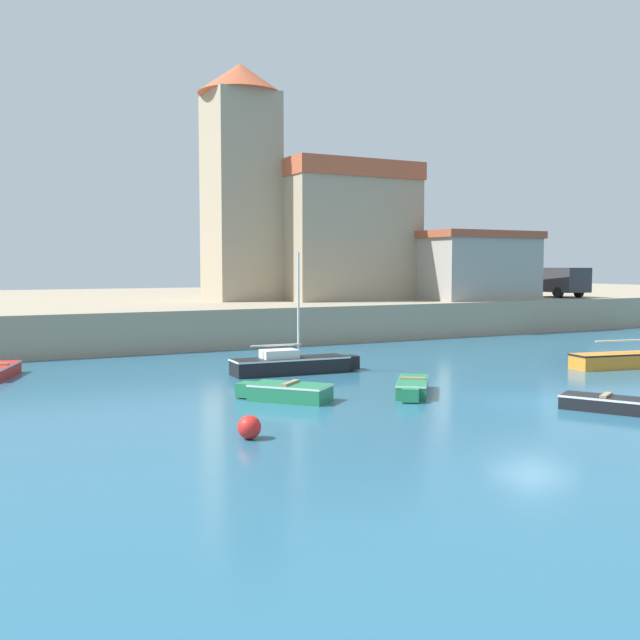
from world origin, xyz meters
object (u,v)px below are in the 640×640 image
(mooring_buoy, at_px, (249,427))
(harbor_shed_near_wharf, at_px, (472,265))
(dinghy_black_2, at_px, (609,403))
(truck_on_quay, at_px, (560,281))
(sailboat_black_0, at_px, (292,363))
(dinghy_green_4, at_px, (287,391))
(church, at_px, (302,222))
(sailboat_orange_5, at_px, (639,358))
(dinghy_green_1, at_px, (412,386))

(mooring_buoy, distance_m, harbor_shed_near_wharf, 35.56)
(dinghy_black_2, height_order, mooring_buoy, mooring_buoy)
(dinghy_black_2, distance_m, harbor_shed_near_wharf, 29.66)
(truck_on_quay, bearing_deg, dinghy_black_2, -132.76)
(sailboat_black_0, distance_m, dinghy_green_4, 6.32)
(mooring_buoy, height_order, church, church)
(sailboat_black_0, distance_m, dinghy_black_2, 13.10)
(dinghy_black_2, bearing_deg, sailboat_orange_5, 35.13)
(dinghy_green_1, xyz_separation_m, church, (9.21, 27.55, 7.40))
(sailboat_black_0, bearing_deg, mooring_buoy, -120.80)
(dinghy_green_4, relative_size, harbor_shed_near_wharf, 0.38)
(dinghy_green_1, bearing_deg, dinghy_green_4, 167.70)
(sailboat_orange_5, height_order, church, church)
(sailboat_orange_5, bearing_deg, dinghy_green_4, -179.26)
(dinghy_green_1, bearing_deg, church, 71.51)
(mooring_buoy, height_order, harbor_shed_near_wharf, harbor_shed_near_wharf)
(mooring_buoy, bearing_deg, dinghy_black_2, -8.60)
(dinghy_black_2, distance_m, church, 34.23)
(dinghy_green_4, distance_m, church, 30.78)
(dinghy_black_2, bearing_deg, truck_on_quay, 47.24)
(sailboat_orange_5, relative_size, harbor_shed_near_wharf, 0.84)
(sailboat_black_0, height_order, mooring_buoy, sailboat_black_0)
(mooring_buoy, distance_m, truck_on_quay, 41.45)
(harbor_shed_near_wharf, xyz_separation_m, truck_on_quay, (7.97, -0.46, -1.16))
(church, distance_m, truck_on_quay, 19.68)
(sailboat_orange_5, height_order, mooring_buoy, sailboat_orange_5)
(sailboat_black_0, height_order, truck_on_quay, sailboat_black_0)
(mooring_buoy, relative_size, church, 0.04)
(church, xyz_separation_m, truck_on_quay, (17.39, -8.16, -4.28))
(dinghy_green_4, bearing_deg, sailboat_orange_5, 0.74)
(dinghy_black_2, height_order, dinghy_green_4, dinghy_green_4)
(sailboat_orange_5, xyz_separation_m, church, (-3.85, 26.35, 7.29))
(dinghy_black_2, height_order, church, church)
(harbor_shed_near_wharf, bearing_deg, dinghy_black_2, -120.64)
(sailboat_orange_5, relative_size, truck_on_quay, 1.56)
(dinghy_green_1, distance_m, dinghy_black_2, 6.54)
(dinghy_green_1, distance_m, sailboat_orange_5, 13.12)
(church, distance_m, harbor_shed_near_wharf, 12.56)
(mooring_buoy, xyz_separation_m, truck_on_quay, (34.30, 23.07, 3.09))
(dinghy_black_2, bearing_deg, harbor_shed_near_wharf, 59.36)
(sailboat_black_0, distance_m, harbor_shed_near_wharf, 24.51)
(dinghy_green_4, relative_size, sailboat_orange_5, 0.45)
(sailboat_orange_5, distance_m, church, 27.61)
(sailboat_orange_5, height_order, truck_on_quay, sailboat_orange_5)
(dinghy_green_4, height_order, truck_on_quay, truck_on_quay)
(sailboat_black_0, xyz_separation_m, dinghy_green_4, (-2.88, -5.63, -0.12))
(dinghy_green_4, bearing_deg, mooring_buoy, -124.89)
(dinghy_green_4, distance_m, sailboat_orange_5, 17.51)
(church, bearing_deg, sailboat_orange_5, -81.69)
(sailboat_orange_5, bearing_deg, truck_on_quay, 53.33)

